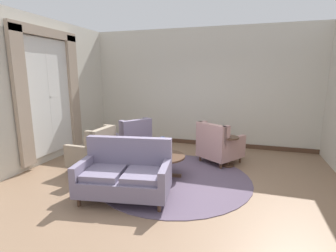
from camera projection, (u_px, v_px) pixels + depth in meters
The scene contains 13 objects.
ground at pixel (170, 185), 4.78m from camera, with size 8.99×8.99×0.00m, color #896B51.
wall_back at pixel (200, 88), 7.26m from camera, with size 6.58×0.08×3.31m, color beige.
wall_left at pixel (55, 90), 6.22m from camera, with size 0.08×4.20×3.31m, color beige.
baseboard_back at pixel (199, 142), 7.52m from camera, with size 6.42×0.03×0.12m, color #4C3323.
area_rug at pixel (174, 178), 5.05m from camera, with size 3.00×3.00×0.01m, color #5B4C60.
window_with_curtains at pixel (50, 90), 5.91m from camera, with size 0.12×1.97×2.92m.
coffee_table at pixel (164, 159), 5.09m from camera, with size 0.85×0.85×0.45m.
porcelain_vase at pixel (163, 148), 5.00m from camera, with size 0.15×0.15×0.39m.
settee at pixel (125, 175), 4.22m from camera, with size 1.60×1.04×0.98m.
armchair_near_window at pixel (219, 145), 5.91m from camera, with size 1.13×1.14×0.96m.
armchair_beside_settee at pixel (132, 142), 6.12m from camera, with size 1.14×1.11×1.02m.
armchair_back_corner at pixel (94, 152), 5.39m from camera, with size 0.83×0.77×0.96m.
side_table at pixel (228, 149), 5.67m from camera, with size 0.44×0.44×0.69m.
Camera 1 is at (1.28, -4.27, 2.04)m, focal length 27.19 mm.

